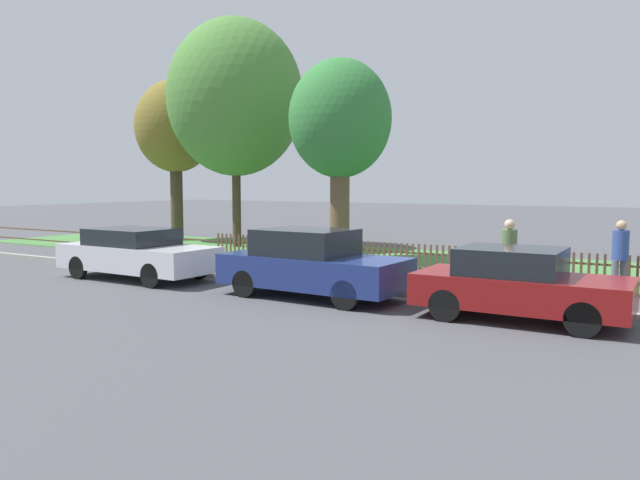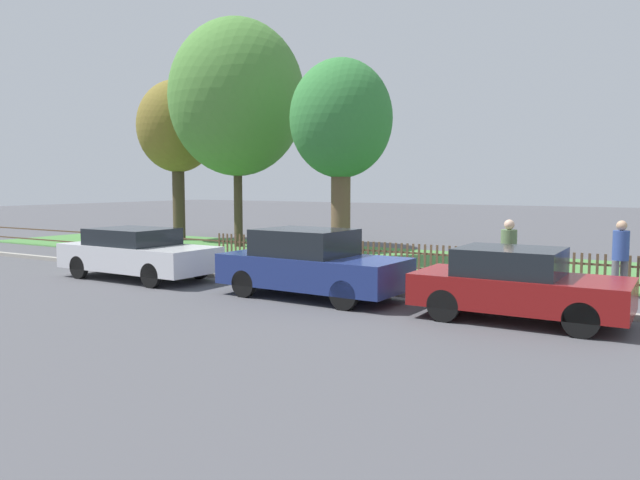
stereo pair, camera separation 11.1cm
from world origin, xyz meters
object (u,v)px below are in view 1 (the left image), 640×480
Objects in this scene: parked_car_black_saloon at (311,264)px; parked_car_navy_estate at (518,284)px; tree_nearest_kerb at (175,128)px; parked_car_silver_hatchback at (137,253)px; pedestrian_near_fence at (509,253)px; covered_motorcycle at (326,253)px; tree_mid_park at (340,121)px; tree_behind_motorcycle at (235,98)px; pedestrian_by_lamp at (620,254)px.

parked_car_navy_estate is at bearing 1.69° from parked_car_black_saloon.
tree_nearest_kerb is (-17.34, 9.00, 4.37)m from parked_car_navy_estate.
pedestrian_near_fence reaches higher than parked_car_silver_hatchback.
covered_motorcycle is (-6.24, 3.47, -0.12)m from parked_car_navy_estate.
parked_car_black_saloon is 7.96m from tree_mid_park.
tree_behind_motorcycle is at bearing 111.62° from parked_car_silver_hatchback.
covered_motorcycle is 13.19m from tree_nearest_kerb.
pedestrian_by_lamp is (14.60, -4.46, -5.01)m from tree_behind_motorcycle.
tree_behind_motorcycle reaches higher than tree_nearest_kerb.
parked_car_silver_hatchback is at bearing -179.94° from parked_car_navy_estate.
parked_car_silver_hatchback is at bearing -119.23° from pedestrian_near_fence.
tree_nearest_kerb is (-12.72, 8.97, 4.30)m from parked_car_black_saloon.
tree_mid_park is at bearing 115.75° from parked_car_black_saloon.
pedestrian_by_lamp is (2.20, 1.22, -0.01)m from pedestrian_near_fence.
parked_car_silver_hatchback is 9.66m from pedestrian_near_fence.
tree_mid_park reaches higher than pedestrian_near_fence.
pedestrian_near_fence reaches higher than parked_car_navy_estate.
parked_car_navy_estate is 2.02× the size of covered_motorcycle.
tree_mid_park is (9.91, -2.60, -0.43)m from tree_nearest_kerb.
tree_nearest_kerb is 18.25m from pedestrian_near_fence.
pedestrian_near_fence reaches higher than parked_car_black_saloon.
covered_motorcycle is at bearing -26.48° from tree_nearest_kerb.
tree_nearest_kerb is (-11.10, 5.53, 4.49)m from covered_motorcycle.
tree_mid_park is at bearing -165.22° from pedestrian_near_fence.
parked_car_black_saloon is 4.62m from parked_car_navy_estate.
parked_car_silver_hatchback is 5.50m from parked_car_black_saloon.
parked_car_navy_estate is at bearing -24.75° from covered_motorcycle.
tree_nearest_kerb is 4.06× the size of pedestrian_near_fence.
pedestrian_by_lamp is (8.83, -2.74, -3.65)m from tree_mid_park.
tree_mid_park is at bearing 138.84° from parked_car_navy_estate.
tree_nearest_kerb reaches higher than parked_car_silver_hatchback.
parked_car_silver_hatchback is 1.05× the size of parked_car_black_saloon.
tree_nearest_kerb is at bearing 129.51° from parked_car_silver_hatchback.
pedestrian_near_fence is at bearing -30.84° from tree_mid_park.
pedestrian_near_fence is (9.32, 2.52, 0.29)m from parked_car_silver_hatchback.
tree_behind_motorcycle is at bearing -11.96° from tree_nearest_kerb.
tree_behind_motorcycle reaches higher than pedestrian_by_lamp.
pedestrian_by_lamp is at bearing 74.73° from pedestrian_near_fence.
tree_behind_motorcycle reaches higher than parked_car_black_saloon.
tree_mid_park reaches higher than parked_car_black_saloon.
parked_car_silver_hatchback is 5.27m from covered_motorcycle.
tree_nearest_kerb is 10.26m from tree_mid_park.
parked_car_navy_estate is (4.62, -0.02, -0.07)m from parked_car_black_saloon.
tree_nearest_kerb is 4.09× the size of pedestrian_by_lamp.
pedestrian_near_fence is (12.40, -5.69, -5.00)m from tree_behind_motorcycle.
parked_car_black_saloon is 2.45× the size of pedestrian_near_fence.
pedestrian_near_fence is 2.51m from pedestrian_by_lamp.
parked_car_silver_hatchback is 2.59× the size of pedestrian_by_lamp.
covered_motorcycle is 9.98m from tree_behind_motorcycle.
parked_car_black_saloon is at bearing -60.54° from covered_motorcycle.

